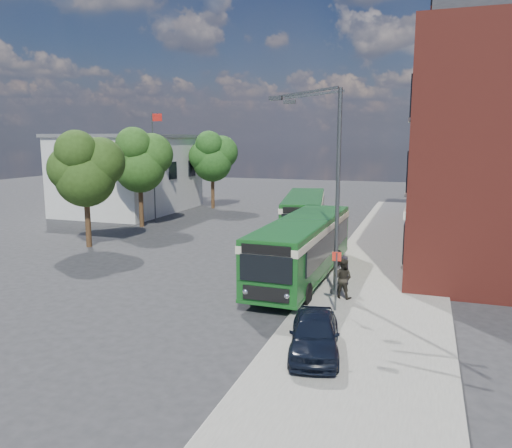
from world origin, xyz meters
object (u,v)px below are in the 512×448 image
(bus_rear, at_px, (304,212))
(parked_car, at_px, (315,334))
(bus_front, at_px, (303,244))
(street_lamp, at_px, (329,189))

(bus_rear, bearing_deg, parked_car, -75.61)
(bus_rear, distance_m, parked_car, 19.59)
(bus_front, bearing_deg, parked_car, -74.00)
(bus_rear, xyz_separation_m, parked_car, (4.86, -18.95, -1.03))
(parked_car, bearing_deg, bus_rear, 93.65)
(bus_rear, bearing_deg, bus_front, -76.96)
(street_lamp, height_order, bus_front, street_lamp)
(bus_rear, bearing_deg, street_lamp, -72.12)
(bus_front, height_order, parked_car, bus_front)
(street_lamp, distance_m, bus_front, 4.01)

